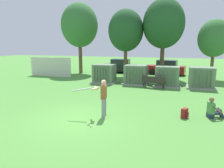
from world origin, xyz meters
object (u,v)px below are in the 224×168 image
(transformer_east, at_px, (201,78))
(seated_spectator, at_px, (213,110))
(batter, at_px, (103,96))
(backpack, at_px, (185,113))
(transformer_mid_east, at_px, (167,77))
(sports_ball, at_px, (91,126))
(transformer_mid_west, at_px, (136,75))
(parked_car_leftmost, at_px, (120,66))
(park_bench, at_px, (153,81))
(parked_car_left_of_center, at_px, (166,68))
(transformer_west, at_px, (104,74))

(transformer_east, distance_m, seated_spectator, 6.92)
(batter, height_order, backpack, batter)
(transformer_mid_east, height_order, sports_ball, transformer_mid_east)
(sports_ball, relative_size, backpack, 0.20)
(transformer_mid_west, bearing_deg, backpack, -62.29)
(sports_ball, distance_m, parked_car_leftmost, 17.02)
(park_bench, relative_size, parked_car_left_of_center, 0.42)
(transformer_west, xyz_separation_m, batter, (3.03, -8.19, 0.19))
(transformer_west, distance_m, parked_car_left_of_center, 8.54)
(transformer_west, distance_m, sports_ball, 9.94)
(transformer_west, height_order, parked_car_leftmost, same)
(sports_ball, xyz_separation_m, parked_car_left_of_center, (1.73, 16.57, 0.71))
(parked_car_left_of_center, bearing_deg, transformer_west, -123.56)
(transformer_mid_west, relative_size, park_bench, 1.14)
(sports_ball, xyz_separation_m, parked_car_leftmost, (-3.72, 16.60, 0.71))
(batter, xyz_separation_m, parked_car_leftmost, (-3.77, 15.34, -0.22))
(transformer_west, relative_size, batter, 1.21)
(seated_spectator, bearing_deg, transformer_mid_west, 126.27)
(park_bench, height_order, sports_ball, park_bench)
(parked_car_leftmost, bearing_deg, transformer_mid_west, -63.21)
(transformer_east, bearing_deg, parked_car_left_of_center, 114.47)
(seated_spectator, bearing_deg, transformer_mid_east, 110.26)
(transformer_mid_east, bearing_deg, backpack, -79.93)
(batter, distance_m, seated_spectator, 5.07)
(transformer_mid_east, distance_m, seated_spectator, 7.19)
(park_bench, relative_size, parked_car_leftmost, 0.43)
(batter, bearing_deg, transformer_east, 60.20)
(transformer_east, height_order, parked_car_leftmost, same)
(backpack, relative_size, parked_car_left_of_center, 0.10)
(park_bench, distance_m, seated_spectator, 6.72)
(transformer_mid_east, distance_m, backpack, 7.30)
(parked_car_leftmost, relative_size, parked_car_left_of_center, 0.98)
(seated_spectator, bearing_deg, transformer_east, 89.80)
(sports_ball, height_order, seated_spectator, seated_spectator)
(park_bench, distance_m, backpack, 6.60)
(transformer_mid_east, bearing_deg, parked_car_leftmost, 130.58)
(parked_car_left_of_center, bearing_deg, transformer_mid_east, -84.94)
(transformer_west, xyz_separation_m, park_bench, (4.38, -0.92, -0.25))
(transformer_west, xyz_separation_m, sports_ball, (2.99, -9.45, -0.74))
(transformer_mid_east, height_order, park_bench, transformer_mid_east)
(batter, distance_m, backpack, 3.82)
(batter, bearing_deg, parked_car_left_of_center, 83.72)
(transformer_west, xyz_separation_m, transformer_mid_east, (5.35, 0.05, 0.00))
(backpack, bearing_deg, transformer_mid_east, 100.07)
(transformer_mid_west, distance_m, sports_ball, 9.71)
(batter, height_order, sports_ball, batter)
(sports_ball, bearing_deg, batter, 88.00)
(transformer_mid_east, distance_m, parked_car_left_of_center, 7.10)
(transformer_west, xyz_separation_m, seated_spectator, (7.83, -6.68, -0.41))
(transformer_mid_west, xyz_separation_m, transformer_east, (5.10, -0.00, 0.00))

